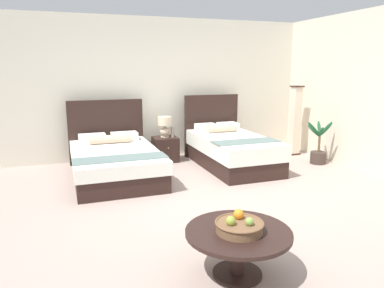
{
  "coord_description": "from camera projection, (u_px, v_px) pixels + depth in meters",
  "views": [
    {
      "loc": [
        -1.74,
        -4.2,
        1.79
      ],
      "look_at": [
        -0.13,
        0.5,
        0.74
      ],
      "focal_mm": 33.97,
      "sensor_mm": 36.0,
      "label": 1
    }
  ],
  "objects": [
    {
      "name": "table_lamp",
      "position": [
        165.0,
        125.0,
        6.98
      ],
      "size": [
        0.26,
        0.26,
        0.4
      ],
      "color": "beige",
      "rests_on": "nightstand"
    },
    {
      "name": "potted_palm",
      "position": [
        319.0,
        150.0,
        6.86
      ],
      "size": [
        0.57,
        0.47,
        0.85
      ],
      "color": "#40322B",
      "rests_on": "ground"
    },
    {
      "name": "floor_lamp_corner",
      "position": [
        295.0,
        121.0,
        7.51
      ],
      "size": [
        0.22,
        0.22,
        1.43
      ],
      "color": "#3E231A",
      "rests_on": "ground"
    },
    {
      "name": "bed_near_window",
      "position": [
        114.0,
        160.0,
        6.03
      ],
      "size": [
        1.4,
        2.17,
        1.2
      ],
      "color": "black",
      "rests_on": "ground"
    },
    {
      "name": "bed_near_corner",
      "position": [
        231.0,
        149.0,
        6.69
      ],
      "size": [
        1.17,
        2.07,
        1.25
      ],
      "color": "black",
      "rests_on": "ground"
    },
    {
      "name": "fruit_bowl",
      "position": [
        239.0,
        226.0,
        3.08
      ],
      "size": [
        0.42,
        0.42,
        0.17
      ],
      "color": "brown",
      "rests_on": "coffee_table"
    },
    {
      "name": "ground_plane",
      "position": [
        213.0,
        206.0,
        4.81
      ],
      "size": [
        9.86,
        9.61,
        0.02
      ],
      "primitive_type": "cube",
      "color": "#AE978C"
    },
    {
      "name": "nightstand",
      "position": [
        165.0,
        149.0,
        7.06
      ],
      "size": [
        0.46,
        0.47,
        0.47
      ],
      "color": "black",
      "rests_on": "ground"
    },
    {
      "name": "vase",
      "position": [
        172.0,
        132.0,
        6.99
      ],
      "size": [
        0.07,
        0.07,
        0.2
      ],
      "color": "gray",
      "rests_on": "nightstand"
    },
    {
      "name": "wall_back",
      "position": [
        157.0,
        89.0,
        7.3
      ],
      "size": [
        9.86,
        0.12,
        2.75
      ],
      "primitive_type": "cube",
      "color": "silver",
      "rests_on": "ground"
    },
    {
      "name": "coffee_table",
      "position": [
        238.0,
        240.0,
        3.14
      ],
      "size": [
        0.92,
        0.92,
        0.42
      ],
      "color": "black",
      "rests_on": "ground"
    },
    {
      "name": "wall_side_right",
      "position": [
        383.0,
        94.0,
        5.89
      ],
      "size": [
        0.12,
        5.21,
        2.75
      ],
      "primitive_type": "cube",
      "color": "beige",
      "rests_on": "ground"
    }
  ]
}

